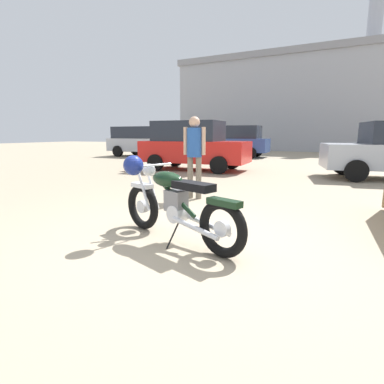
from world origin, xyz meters
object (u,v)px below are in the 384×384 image
at_px(pale_sedan_back, 193,145).
at_px(blue_hatchback_right, 236,141).
at_px(vintage_motorcycle, 173,202).
at_px(dark_sedan_left, 146,140).
at_px(bystander, 194,149).

xyz_separation_m(pale_sedan_back, blue_hatchback_right, (-0.19, 7.06, 0.00)).
xyz_separation_m(vintage_motorcycle, blue_hatchback_right, (-2.88, 14.34, 0.43)).
height_order(pale_sedan_back, dark_sedan_left, pale_sedan_back).
xyz_separation_m(bystander, dark_sedan_left, (-7.16, 10.17, -0.08)).
height_order(dark_sedan_left, blue_hatchback_right, blue_hatchback_right).
bearing_deg(dark_sedan_left, vintage_motorcycle, -54.72).
height_order(vintage_motorcycle, bystander, bystander).
relative_size(vintage_motorcycle, bystander, 1.18).
distance_m(dark_sedan_left, blue_hatchback_right, 5.26).
relative_size(vintage_motorcycle, dark_sedan_left, 0.41).
distance_m(vintage_motorcycle, bystander, 2.64).
bearing_deg(vintage_motorcycle, dark_sedan_left, -35.25).
relative_size(bystander, blue_hatchback_right, 0.42).
height_order(bystander, dark_sedan_left, dark_sedan_left).
xyz_separation_m(pale_sedan_back, dark_sedan_left, (-5.18, 5.38, 0.02)).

